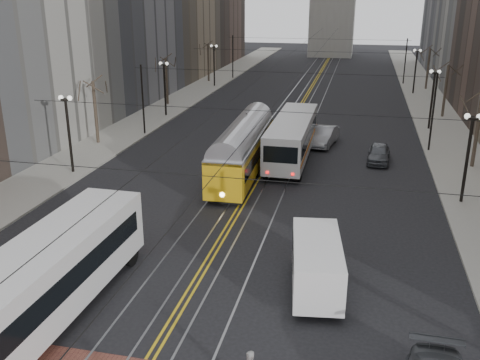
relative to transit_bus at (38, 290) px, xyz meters
The scene contains 14 objects.
ground 5.26m from the transit_bus, ahead, with size 260.00×260.00×0.00m, color black.
sidewalk_left 46.13m from the transit_bus, 102.57° to the left, with size 5.00×140.00×0.15m, color gray.
sidewalk_right 49.26m from the transit_bus, 66.07° to the left, with size 5.00×140.00×0.15m, color gray.
streetcar_rails 45.31m from the transit_bus, 83.70° to the left, with size 4.80×130.00×0.02m, color gray.
centre_lines 45.31m from the transit_bus, 83.70° to the left, with size 0.42×130.00×0.01m, color gold.
lamp_posts 29.20m from the transit_bus, 80.19° to the left, with size 27.60×57.20×5.60m.
street_trees 35.61m from the transit_bus, 81.98° to the left, with size 31.68×53.28×5.60m.
trolley_wires 35.25m from the transit_bus, 81.88° to the left, with size 25.96×120.00×6.60m.
transit_bus is the anchor object (origin of this frame).
streetcar 21.02m from the transit_bus, 79.82° to the left, with size 2.53×13.62×3.21m, color gold.
rear_bus 26.13m from the transit_bus, 74.99° to the left, with size 2.80×12.89×3.36m, color #B8B8B8.
cargo_van 11.76m from the transit_bus, 26.58° to the left, with size 2.10×5.46×2.41m, color white.
sedan_grey 29.38m from the transit_bus, 62.32° to the left, with size 1.69×4.20×1.43m, color #46494E.
sedan_silver 31.42m from the transit_bus, 73.40° to the left, with size 1.74×4.98×1.64m, color #93959A.
Camera 1 is at (6.89, -16.25, 12.83)m, focal length 40.00 mm.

